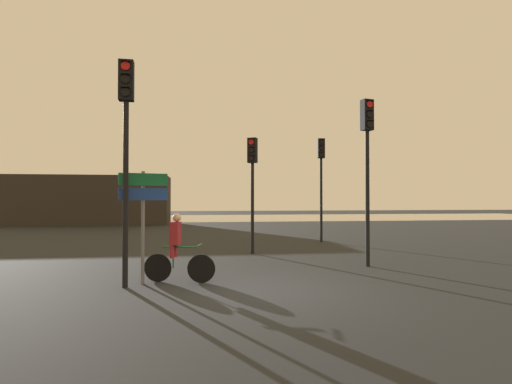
# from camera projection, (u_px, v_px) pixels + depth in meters

# --- Properties ---
(ground_plane) EXTENTS (120.00, 120.00, 0.00)m
(ground_plane) POSITION_uv_depth(u_px,v_px,m) (265.00, 292.00, 8.42)
(ground_plane) COLOR black
(water_strip) EXTENTS (80.00, 16.00, 0.01)m
(water_strip) POSITION_uv_depth(u_px,v_px,m) (213.00, 218.00, 42.25)
(water_strip) COLOR #9E937F
(water_strip) RESTS_ON ground
(distant_building) EXTENTS (12.51, 4.00, 3.77)m
(distant_building) POSITION_uv_depth(u_px,v_px,m) (87.00, 200.00, 30.98)
(distant_building) COLOR #2D2823
(distant_building) RESTS_ON ground
(traffic_light_far_right) EXTENTS (0.34, 0.35, 4.75)m
(traffic_light_far_right) POSITION_uv_depth(u_px,v_px,m) (321.00, 170.00, 18.30)
(traffic_light_far_right) COLOR black
(traffic_light_far_right) RESTS_ON ground
(traffic_light_near_right) EXTENTS (0.36, 0.38, 4.87)m
(traffic_light_near_right) POSITION_uv_depth(u_px,v_px,m) (367.00, 151.00, 11.65)
(traffic_light_near_right) COLOR black
(traffic_light_near_right) RESTS_ON ground
(traffic_light_near_left) EXTENTS (0.33, 0.34, 5.05)m
(traffic_light_near_left) POSITION_uv_depth(u_px,v_px,m) (126.00, 131.00, 8.86)
(traffic_light_near_left) COLOR black
(traffic_light_near_left) RESTS_ON ground
(traffic_light_center) EXTENTS (0.39, 0.41, 4.17)m
(traffic_light_center) POSITION_uv_depth(u_px,v_px,m) (252.00, 173.00, 14.37)
(traffic_light_center) COLOR black
(traffic_light_center) RESTS_ON ground
(direction_sign_post) EXTENTS (1.07, 0.32, 2.60)m
(direction_sign_post) POSITION_uv_depth(u_px,v_px,m) (143.00, 206.00, 9.18)
(direction_sign_post) COLOR slate
(direction_sign_post) RESTS_ON ground
(cyclist) EXTENTS (1.67, 0.57, 1.62)m
(cyclist) POSITION_uv_depth(u_px,v_px,m) (177.00, 247.00, 9.38)
(cyclist) COLOR black
(cyclist) RESTS_ON ground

